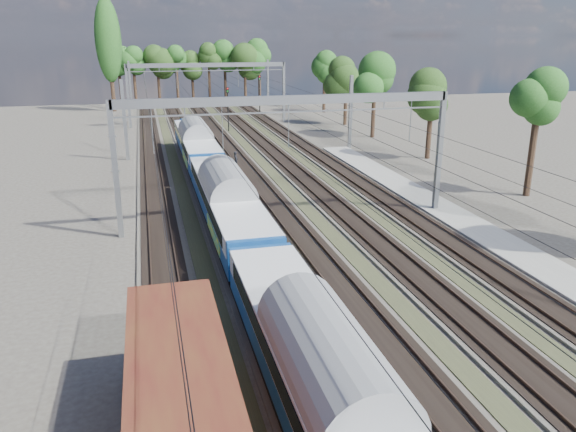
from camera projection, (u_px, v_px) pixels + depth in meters
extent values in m
cube|color=#47423A|center=(154.00, 180.00, 51.81)|extent=(3.00, 130.00, 0.15)
cube|color=black|center=(154.00, 179.00, 51.78)|extent=(2.50, 130.00, 0.06)
cube|color=#473326|center=(146.00, 178.00, 51.58)|extent=(0.08, 130.00, 0.14)
cube|color=#473326|center=(162.00, 177.00, 51.92)|extent=(0.08, 130.00, 0.14)
cube|color=#47423A|center=(203.00, 177.00, 52.86)|extent=(3.00, 130.00, 0.15)
cube|color=black|center=(203.00, 176.00, 52.84)|extent=(2.50, 130.00, 0.06)
cube|color=#473326|center=(195.00, 176.00, 52.64)|extent=(0.08, 130.00, 0.14)
cube|color=#473326|center=(211.00, 175.00, 52.97)|extent=(0.08, 130.00, 0.14)
cube|color=#47423A|center=(250.00, 174.00, 53.92)|extent=(3.00, 130.00, 0.15)
cube|color=black|center=(250.00, 173.00, 53.89)|extent=(2.50, 130.00, 0.06)
cube|color=#473326|center=(243.00, 173.00, 53.69)|extent=(0.08, 130.00, 0.14)
cube|color=#473326|center=(257.00, 172.00, 54.03)|extent=(0.08, 130.00, 0.14)
cube|color=#47423A|center=(295.00, 172.00, 54.97)|extent=(3.00, 130.00, 0.15)
cube|color=black|center=(295.00, 171.00, 54.95)|extent=(2.50, 130.00, 0.06)
cube|color=#473326|center=(288.00, 170.00, 54.75)|extent=(0.08, 130.00, 0.14)
cube|color=#473326|center=(302.00, 169.00, 55.08)|extent=(0.08, 130.00, 0.14)
cube|color=#47423A|center=(339.00, 169.00, 56.03)|extent=(3.00, 130.00, 0.15)
cube|color=black|center=(339.00, 168.00, 56.00)|extent=(2.50, 130.00, 0.06)
cube|color=#473326|center=(332.00, 168.00, 55.80)|extent=(0.08, 130.00, 0.14)
cube|color=#473326|center=(346.00, 167.00, 56.14)|extent=(0.08, 130.00, 0.14)
cube|color=#333121|center=(179.00, 179.00, 52.35)|extent=(1.10, 130.00, 0.05)
cube|color=#333121|center=(227.00, 176.00, 53.41)|extent=(1.10, 130.00, 0.05)
cube|color=#333121|center=(273.00, 173.00, 54.46)|extent=(1.10, 130.00, 0.05)
cube|color=#333121|center=(317.00, 171.00, 55.52)|extent=(1.10, 130.00, 0.05)
cube|color=gray|center=(523.00, 257.00, 33.65)|extent=(3.00, 70.00, 0.30)
cube|color=gray|center=(115.00, 171.00, 36.03)|extent=(0.35, 0.35, 9.00)
cube|color=gray|center=(439.00, 153.00, 41.42)|extent=(0.35, 0.35, 9.00)
cube|color=gray|center=(289.00, 100.00, 37.44)|extent=(23.00, 0.35, 0.60)
cube|color=gray|center=(128.00, 96.00, 80.31)|extent=(0.35, 0.35, 9.00)
cube|color=gray|center=(284.00, 92.00, 85.70)|extent=(0.35, 0.35, 9.00)
cube|color=gray|center=(207.00, 65.00, 81.72)|extent=(23.00, 0.35, 0.60)
cube|color=gray|center=(125.00, 120.00, 59.17)|extent=(0.35, 0.35, 8.50)
cube|color=gray|center=(130.00, 85.00, 100.68)|extent=(0.35, 0.35, 8.50)
cube|color=gray|center=(350.00, 113.00, 65.10)|extent=(0.35, 0.35, 8.50)
cube|color=gray|center=(268.00, 83.00, 106.61)|extent=(0.35, 0.35, 8.50)
cylinder|color=black|center=(150.00, 121.00, 50.15)|extent=(0.03, 130.00, 0.03)
cylinder|color=black|center=(149.00, 109.00, 49.81)|extent=(0.03, 130.00, 0.03)
cylinder|color=black|center=(200.00, 119.00, 51.20)|extent=(0.03, 130.00, 0.03)
cylinder|color=black|center=(200.00, 107.00, 50.86)|extent=(0.03, 130.00, 0.03)
cylinder|color=black|center=(249.00, 118.00, 52.26)|extent=(0.03, 130.00, 0.03)
cylinder|color=black|center=(249.00, 106.00, 51.92)|extent=(0.03, 130.00, 0.03)
cylinder|color=black|center=(295.00, 116.00, 53.31)|extent=(0.03, 130.00, 0.03)
cylinder|color=black|center=(295.00, 104.00, 52.97)|extent=(0.03, 130.00, 0.03)
cylinder|color=black|center=(340.00, 114.00, 54.37)|extent=(0.03, 130.00, 0.03)
cylinder|color=black|center=(341.00, 103.00, 54.03)|extent=(0.03, 130.00, 0.03)
cylinder|color=black|center=(120.00, 85.00, 111.94)|extent=(0.56, 0.56, 6.70)
sphere|color=#1F3914|center=(118.00, 57.00, 110.30)|extent=(4.11, 4.11, 4.11)
cylinder|color=black|center=(140.00, 87.00, 112.53)|extent=(0.56, 0.56, 5.88)
sphere|color=#1F3914|center=(138.00, 63.00, 111.09)|extent=(5.48, 5.48, 5.48)
cylinder|color=black|center=(154.00, 85.00, 112.86)|extent=(0.56, 0.56, 6.55)
sphere|color=#1F3914|center=(152.00, 58.00, 111.25)|extent=(5.39, 5.39, 5.39)
cylinder|color=black|center=(172.00, 87.00, 112.35)|extent=(0.56, 0.56, 5.96)
sphere|color=#1F3914|center=(171.00, 62.00, 110.89)|extent=(4.48, 4.48, 4.48)
cylinder|color=black|center=(191.00, 83.00, 114.27)|extent=(0.56, 0.56, 7.12)
sphere|color=#1F3914|center=(190.00, 54.00, 112.53)|extent=(5.18, 5.18, 5.18)
cylinder|color=black|center=(210.00, 87.00, 114.01)|extent=(0.56, 0.56, 5.64)
sphere|color=#1F3914|center=(209.00, 64.00, 112.63)|extent=(3.88, 3.88, 3.88)
cylinder|color=black|center=(224.00, 85.00, 116.88)|extent=(0.56, 0.56, 5.77)
sphere|color=#1F3914|center=(223.00, 62.00, 115.47)|extent=(3.93, 3.93, 3.93)
cylinder|color=black|center=(247.00, 85.00, 117.23)|extent=(0.56, 0.56, 6.02)
sphere|color=#1F3914|center=(246.00, 61.00, 115.76)|extent=(5.08, 5.08, 5.08)
cylinder|color=black|center=(259.00, 81.00, 119.88)|extent=(0.56, 0.56, 6.96)
sphere|color=#1F3914|center=(258.00, 54.00, 118.17)|extent=(4.27, 4.27, 4.27)
cylinder|color=black|center=(524.00, 158.00, 44.98)|extent=(0.56, 0.56, 6.89)
sphere|color=#1F3914|center=(534.00, 88.00, 43.29)|extent=(3.98, 3.98, 3.98)
cylinder|color=black|center=(433.00, 133.00, 59.02)|extent=(0.56, 0.56, 6.13)
sphere|color=#1F3914|center=(437.00, 85.00, 57.51)|extent=(3.36, 3.36, 3.36)
cylinder|color=black|center=(379.00, 113.00, 73.23)|extent=(0.56, 0.56, 6.35)
sphere|color=#1F3914|center=(381.00, 73.00, 71.67)|extent=(4.69, 4.69, 4.69)
cylinder|color=black|center=(347.00, 106.00, 84.84)|extent=(0.56, 0.56, 5.26)
sphere|color=#1F3914|center=(348.00, 77.00, 83.55)|extent=(3.53, 3.53, 3.53)
cylinder|color=black|center=(321.00, 97.00, 98.40)|extent=(0.56, 0.56, 5.04)
sphere|color=#1F3914|center=(321.00, 73.00, 97.16)|extent=(3.81, 3.81, 3.81)
cylinder|color=black|center=(110.00, 65.00, 96.98)|extent=(0.70, 0.70, 16.00)
ellipsoid|color=#21531B|center=(108.00, 40.00, 95.75)|extent=(4.40, 4.40, 14.08)
cube|color=black|center=(275.00, 325.00, 24.84)|extent=(2.12, 3.18, 0.85)
cube|color=navy|center=(328.00, 393.00, 17.50)|extent=(2.97, 21.21, 2.01)
cube|color=silver|center=(328.00, 378.00, 17.34)|extent=(3.05, 20.36, 1.01)
cube|color=black|center=(375.00, 371.00, 17.70)|extent=(0.04, 18.03, 0.74)
cylinder|color=#929598|center=(329.00, 364.00, 17.20)|extent=(3.01, 21.21, 3.01)
cube|color=black|center=(247.00, 265.00, 31.26)|extent=(2.12, 3.18, 0.85)
cube|color=black|center=(214.00, 195.00, 44.96)|extent=(2.12, 3.18, 0.85)
cube|color=navy|center=(227.00, 202.00, 37.62)|extent=(2.97, 21.21, 2.01)
cube|color=silver|center=(226.00, 194.00, 37.46)|extent=(3.05, 20.36, 1.01)
cube|color=black|center=(249.00, 193.00, 37.82)|extent=(0.04, 18.03, 0.74)
cube|color=#FFF30D|center=(238.00, 231.00, 33.48)|extent=(3.08, 5.94, 0.74)
cylinder|color=#929598|center=(226.00, 187.00, 37.31)|extent=(3.01, 21.21, 3.01)
cube|color=black|center=(204.00, 175.00, 51.38)|extent=(2.12, 3.18, 0.85)
cube|color=black|center=(191.00, 146.00, 65.07)|extent=(2.12, 3.18, 0.85)
cube|color=navy|center=(196.00, 144.00, 57.74)|extent=(2.97, 21.21, 2.01)
cube|color=silver|center=(196.00, 139.00, 57.58)|extent=(3.05, 20.36, 1.01)
cube|color=black|center=(211.00, 138.00, 57.94)|extent=(0.04, 18.03, 0.74)
cube|color=#FFF30D|center=(201.00, 158.00, 53.60)|extent=(3.08, 5.94, 0.74)
cylinder|color=#929598|center=(195.00, 134.00, 57.43)|extent=(3.01, 21.21, 3.01)
cube|color=black|center=(178.00, 394.00, 20.15)|extent=(2.08, 2.70, 0.73)
cube|color=#4E1815|center=(183.00, 400.00, 14.43)|extent=(3.02, 14.56, 0.12)
imported|color=black|center=(236.00, 161.00, 55.84)|extent=(0.47, 0.69, 1.85)
cylinder|color=black|center=(228.00, 112.00, 77.67)|extent=(0.15, 0.15, 5.30)
cube|color=black|center=(227.00, 90.00, 76.74)|extent=(0.41, 0.30, 0.74)
sphere|color=red|center=(228.00, 89.00, 76.55)|extent=(0.17, 0.17, 0.17)
sphere|color=#0C9919|center=(228.00, 91.00, 76.66)|extent=(0.17, 0.17, 0.17)
cylinder|color=black|center=(260.00, 97.00, 94.57)|extent=(0.16, 0.16, 5.68)
cube|color=black|center=(259.00, 78.00, 93.58)|extent=(0.43, 0.31, 0.79)
sphere|color=red|center=(260.00, 76.00, 93.37)|extent=(0.18, 0.18, 0.18)
sphere|color=#0C9919|center=(260.00, 79.00, 93.49)|extent=(0.18, 0.18, 0.18)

